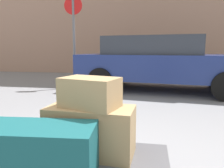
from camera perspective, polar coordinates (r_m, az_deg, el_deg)
duffel_bag_tan_front_right at (r=1.63m, az=-5.57°, el=-11.89°), size 0.64×0.33×0.35m
duffel_bag_teal_stacked_top at (r=1.42m, az=-18.45°, el=-16.31°), size 0.69×0.37×0.32m
duffel_bag_tan_topmost_pile at (r=1.55m, az=-5.73°, el=-2.19°), size 0.45×0.35×0.21m
parked_car at (r=5.97m, az=12.32°, el=5.59°), size 4.50×2.37×1.42m
no_parking_sign at (r=6.35m, az=-9.86°, el=13.03°), size 0.50×0.07×2.53m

